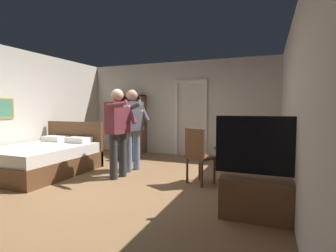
# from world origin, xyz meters

# --- Properties ---
(ground_plane) EXTENTS (6.61, 6.61, 0.00)m
(ground_plane) POSITION_xyz_m (0.00, 0.00, 0.00)
(ground_plane) COLOR olive
(wall_back) EXTENTS (5.70, 0.12, 2.65)m
(wall_back) POSITION_xyz_m (0.00, 3.06, 1.32)
(wall_back) COLOR silver
(wall_back) RESTS_ON ground_plane
(wall_left) EXTENTS (0.15, 6.25, 2.65)m
(wall_left) POSITION_xyz_m (-2.79, -0.00, 1.32)
(wall_left) COLOR silver
(wall_left) RESTS_ON ground_plane
(wall_right) EXTENTS (0.12, 6.25, 2.65)m
(wall_right) POSITION_xyz_m (2.79, 0.00, 1.32)
(wall_right) COLOR silver
(wall_right) RESTS_ON ground_plane
(doorway_frame) EXTENTS (0.93, 0.08, 2.13)m
(doorway_frame) POSITION_xyz_m (0.41, 2.98, 1.22)
(doorway_frame) COLOR white
(doorway_frame) RESTS_ON ground_plane
(bed) EXTENTS (1.56, 2.01, 1.02)m
(bed) POSITION_xyz_m (-1.86, 0.04, 0.30)
(bed) COLOR brown
(bed) RESTS_ON ground_plane
(bookshelf) EXTENTS (0.87, 0.32, 1.73)m
(bookshelf) POSITION_xyz_m (-1.40, 2.84, 0.93)
(bookshelf) COLOR brown
(bookshelf) RESTS_ON ground_plane
(tv_flatscreen) EXTENTS (1.20, 0.40, 1.25)m
(tv_flatscreen) POSITION_xyz_m (2.43, -0.67, 0.37)
(tv_flatscreen) COLOR brown
(tv_flatscreen) RESTS_ON ground_plane
(side_table) EXTENTS (0.60, 0.60, 0.70)m
(side_table) POSITION_xyz_m (1.90, 0.33, 0.47)
(side_table) COLOR brown
(side_table) RESTS_ON ground_plane
(laptop) EXTENTS (0.38, 0.39, 0.15)m
(laptop) POSITION_xyz_m (1.86, 0.29, 0.75)
(laptop) COLOR black
(laptop) RESTS_ON side_table
(bottle_on_table) EXTENTS (0.06, 0.06, 0.26)m
(bottle_on_table) POSITION_xyz_m (2.04, 0.25, 0.81)
(bottle_on_table) COLOR #2D4E30
(bottle_on_table) RESTS_ON side_table
(wooden_chair) EXTENTS (0.56, 0.56, 0.99)m
(wooden_chair) POSITION_xyz_m (1.30, 0.43, 0.54)
(wooden_chair) COLOR brown
(wooden_chair) RESTS_ON ground_plane
(person_blue_shirt) EXTENTS (0.65, 0.69, 1.70)m
(person_blue_shirt) POSITION_xyz_m (-0.23, 0.27, 0.99)
(person_blue_shirt) COLOR #333338
(person_blue_shirt) RESTS_ON ground_plane
(person_striped_shirt) EXTENTS (0.63, 0.72, 1.73)m
(person_striped_shirt) POSITION_xyz_m (-0.25, 0.86, 1.01)
(person_striped_shirt) COLOR slate
(person_striped_shirt) RESTS_ON ground_plane
(suitcase_dark) EXTENTS (0.52, 0.40, 0.41)m
(suitcase_dark) POSITION_xyz_m (-0.92, 1.81, 0.20)
(suitcase_dark) COLOR #1E2D38
(suitcase_dark) RESTS_ON ground_plane
(suitcase_small) EXTENTS (0.64, 0.52, 0.30)m
(suitcase_small) POSITION_xyz_m (-1.20, 2.04, 0.15)
(suitcase_small) COLOR black
(suitcase_small) RESTS_ON ground_plane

